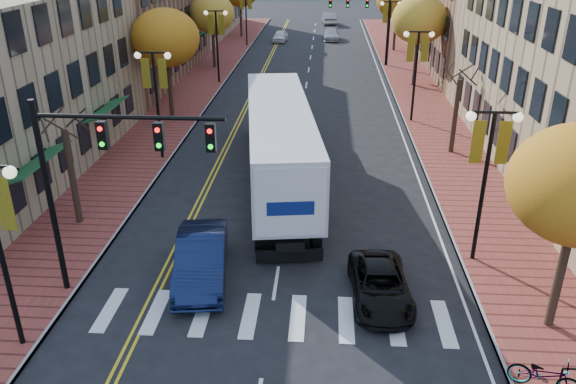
% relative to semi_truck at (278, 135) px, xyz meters
% --- Properties ---
extents(ground, '(200.00, 200.00, 0.00)m').
position_rel_semi_truck_xyz_m(ground, '(0.69, -13.34, -2.53)').
color(ground, black).
rests_on(ground, ground).
extents(sidewalk_left, '(4.00, 85.00, 0.15)m').
position_rel_semi_truck_xyz_m(sidewalk_left, '(-8.31, 19.16, -2.46)').
color(sidewalk_left, brown).
rests_on(sidewalk_left, ground).
extents(sidewalk_right, '(4.00, 85.00, 0.15)m').
position_rel_semi_truck_xyz_m(sidewalk_right, '(9.69, 19.16, -2.46)').
color(sidewalk_right, brown).
rests_on(sidewalk_right, ground).
extents(building_left_mid, '(12.00, 24.00, 11.00)m').
position_rel_semi_truck_xyz_m(building_left_mid, '(-16.31, 22.66, 2.97)').
color(building_left_mid, brown).
rests_on(building_left_mid, ground).
extents(building_right_mid, '(15.00, 24.00, 10.00)m').
position_rel_semi_truck_xyz_m(building_right_mid, '(19.19, 28.66, 2.47)').
color(building_right_mid, brown).
rests_on(building_right_mid, ground).
extents(tree_left_a, '(0.28, 0.28, 4.20)m').
position_rel_semi_truck_xyz_m(tree_left_a, '(-8.31, -5.34, -0.28)').
color(tree_left_a, '#382619').
rests_on(tree_left_a, sidewalk_left).
extents(tree_left_b, '(4.48, 4.48, 7.21)m').
position_rel_semi_truck_xyz_m(tree_left_b, '(-8.31, 10.66, 2.91)').
color(tree_left_b, '#382619').
rests_on(tree_left_b, sidewalk_left).
extents(tree_left_c, '(4.16, 4.16, 6.69)m').
position_rel_semi_truck_xyz_m(tree_left_c, '(-8.31, 26.66, 2.52)').
color(tree_left_c, '#382619').
rests_on(tree_left_c, sidewalk_left).
extents(tree_right_b, '(0.28, 0.28, 4.20)m').
position_rel_semi_truck_xyz_m(tree_right_b, '(9.69, 4.66, -0.28)').
color(tree_right_b, '#382619').
rests_on(tree_right_b, sidewalk_right).
extents(tree_right_c, '(4.48, 4.48, 7.21)m').
position_rel_semi_truck_xyz_m(tree_right_c, '(9.69, 20.66, 2.91)').
color(tree_right_c, '#382619').
rests_on(tree_right_c, sidewalk_right).
extents(tree_right_d, '(4.35, 4.35, 7.00)m').
position_rel_semi_truck_xyz_m(tree_right_d, '(9.69, 36.66, 2.76)').
color(tree_right_d, '#382619').
rests_on(tree_right_d, sidewalk_right).
extents(lamp_left_b, '(1.96, 0.36, 6.05)m').
position_rel_semi_truck_xyz_m(lamp_left_b, '(-6.81, 2.66, 1.76)').
color(lamp_left_b, black).
rests_on(lamp_left_b, ground).
extents(lamp_left_c, '(1.96, 0.36, 6.05)m').
position_rel_semi_truck_xyz_m(lamp_left_c, '(-6.81, 20.66, 1.76)').
color(lamp_left_c, black).
rests_on(lamp_left_c, ground).
extents(lamp_left_d, '(1.96, 0.36, 6.05)m').
position_rel_semi_truck_xyz_m(lamp_left_d, '(-6.81, 38.66, 1.76)').
color(lamp_left_d, black).
rests_on(lamp_left_d, ground).
extents(lamp_right_a, '(1.96, 0.36, 6.05)m').
position_rel_semi_truck_xyz_m(lamp_right_a, '(8.19, -7.34, 1.76)').
color(lamp_right_a, black).
rests_on(lamp_right_a, ground).
extents(lamp_right_b, '(1.96, 0.36, 6.05)m').
position_rel_semi_truck_xyz_m(lamp_right_b, '(8.19, 10.66, 1.76)').
color(lamp_right_b, black).
rests_on(lamp_right_b, ground).
extents(lamp_right_c, '(1.96, 0.36, 6.05)m').
position_rel_semi_truck_xyz_m(lamp_right_c, '(8.19, 28.66, 1.76)').
color(lamp_right_c, black).
rests_on(lamp_right_c, ground).
extents(traffic_mast_near, '(6.10, 0.35, 7.00)m').
position_rel_semi_truck_xyz_m(traffic_mast_near, '(-4.79, -10.34, 2.39)').
color(traffic_mast_near, black).
rests_on(traffic_mast_near, ground).
extents(traffic_mast_far, '(6.10, 0.34, 7.00)m').
position_rel_semi_truck_xyz_m(traffic_mast_far, '(6.17, 28.66, 2.39)').
color(traffic_mast_far, black).
rests_on(traffic_mast_far, ground).
extents(semi_truck, '(5.10, 17.56, 4.34)m').
position_rel_semi_truck_xyz_m(semi_truck, '(0.00, 0.00, 0.00)').
color(semi_truck, black).
rests_on(semi_truck, ground).
extents(navy_sedan, '(2.44, 5.24, 1.66)m').
position_rel_semi_truck_xyz_m(navy_sedan, '(-2.06, -9.19, -1.70)').
color(navy_sedan, '#0E1738').
rests_on(navy_sedan, ground).
extents(black_suv, '(2.17, 4.34, 1.18)m').
position_rel_semi_truck_xyz_m(black_suv, '(4.38, -10.13, -1.94)').
color(black_suv, black).
rests_on(black_suv, ground).
extents(car_far_white, '(1.77, 3.92, 1.31)m').
position_rel_semi_truck_xyz_m(car_far_white, '(-3.23, 42.01, -1.88)').
color(car_far_white, white).
rests_on(car_far_white, ground).
extents(car_far_silver, '(1.85, 4.51, 1.31)m').
position_rel_semi_truck_xyz_m(car_far_silver, '(2.89, 43.66, -1.88)').
color(car_far_silver, '#A7A7AF').
rests_on(car_far_silver, ground).
extents(car_far_oncoming, '(2.23, 5.12, 1.64)m').
position_rel_semi_truck_xyz_m(car_far_oncoming, '(2.59, 56.84, -1.71)').
color(car_far_oncoming, '#93939A').
rests_on(car_far_oncoming, ground).
extents(bicycle, '(2.01, 1.31, 1.00)m').
position_rel_semi_truck_xyz_m(bicycle, '(8.49, -14.28, -1.88)').
color(bicycle, gray).
rests_on(bicycle, sidewalk_right).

